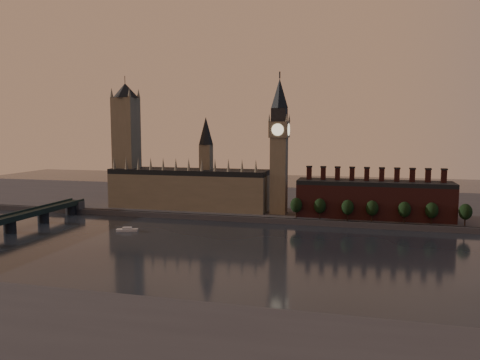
# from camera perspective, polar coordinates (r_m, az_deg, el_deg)

# --- Properties ---
(ground) EXTENTS (900.00, 900.00, 0.00)m
(ground) POSITION_cam_1_polar(r_m,az_deg,el_deg) (259.83, -1.65, -9.04)
(ground) COLOR black
(ground) RESTS_ON ground
(north_bank) EXTENTS (900.00, 182.00, 4.00)m
(north_bank) POSITION_cam_1_polar(r_m,az_deg,el_deg) (429.77, 4.93, -2.68)
(north_bank) COLOR #434347
(north_bank) RESTS_ON ground
(palace_of_westminster) EXTENTS (130.00, 30.30, 74.00)m
(palace_of_westminster) POSITION_cam_1_polar(r_m,az_deg,el_deg) (382.98, -6.18, -0.82)
(palace_of_westminster) COLOR #7C6F58
(palace_of_westminster) RESTS_ON north_bank
(victoria_tower) EXTENTS (24.00, 24.00, 108.00)m
(victoria_tower) POSITION_cam_1_polar(r_m,az_deg,el_deg) (403.24, -13.68, 4.73)
(victoria_tower) COLOR #7C6F58
(victoria_tower) RESTS_ON north_bank
(big_ben) EXTENTS (15.00, 15.00, 107.00)m
(big_ben) POSITION_cam_1_polar(r_m,az_deg,el_deg) (356.03, 4.79, 4.34)
(big_ben) COLOR #7C6F58
(big_ben) RESTS_ON north_bank
(chimney_block) EXTENTS (110.00, 25.00, 37.00)m
(chimney_block) POSITION_cam_1_polar(r_m,az_deg,el_deg) (354.63, 15.96, -2.22)
(chimney_block) COLOR #542320
(chimney_block) RESTS_ON north_bank
(embankment_tree_0) EXTENTS (8.60, 8.60, 14.88)m
(embankment_tree_0) POSITION_cam_1_polar(r_m,az_deg,el_deg) (342.04, 6.87, -3.06)
(embankment_tree_0) COLOR black
(embankment_tree_0) RESTS_ON north_bank
(embankment_tree_1) EXTENTS (8.60, 8.60, 14.88)m
(embankment_tree_1) POSITION_cam_1_polar(r_m,az_deg,el_deg) (341.39, 9.71, -3.12)
(embankment_tree_1) COLOR black
(embankment_tree_1) RESTS_ON north_bank
(embankment_tree_2) EXTENTS (8.60, 8.60, 14.88)m
(embankment_tree_2) POSITION_cam_1_polar(r_m,az_deg,el_deg) (338.91, 12.99, -3.26)
(embankment_tree_2) COLOR black
(embankment_tree_2) RESTS_ON north_bank
(embankment_tree_3) EXTENTS (8.60, 8.60, 14.88)m
(embankment_tree_3) POSITION_cam_1_polar(r_m,az_deg,el_deg) (339.74, 15.81, -3.32)
(embankment_tree_3) COLOR black
(embankment_tree_3) RESTS_ON north_bank
(embankment_tree_4) EXTENTS (8.60, 8.60, 14.88)m
(embankment_tree_4) POSITION_cam_1_polar(r_m,az_deg,el_deg) (340.98, 19.41, -3.40)
(embankment_tree_4) COLOR black
(embankment_tree_4) RESTS_ON north_bank
(embankment_tree_5) EXTENTS (8.60, 8.60, 14.88)m
(embankment_tree_5) POSITION_cam_1_polar(r_m,az_deg,el_deg) (343.77, 22.34, -3.44)
(embankment_tree_5) COLOR black
(embankment_tree_5) RESTS_ON north_bank
(embankment_tree_6) EXTENTS (8.60, 8.60, 14.88)m
(embankment_tree_6) POSITION_cam_1_polar(r_m,az_deg,el_deg) (346.98, 25.78, -3.51)
(embankment_tree_6) COLOR black
(embankment_tree_6) RESTS_ON north_bank
(river_boat) EXTENTS (14.67, 8.43, 2.82)m
(river_boat) POSITION_cam_1_polar(r_m,az_deg,el_deg) (325.20, -13.59, -5.90)
(river_boat) COLOR silver
(river_boat) RESTS_ON ground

